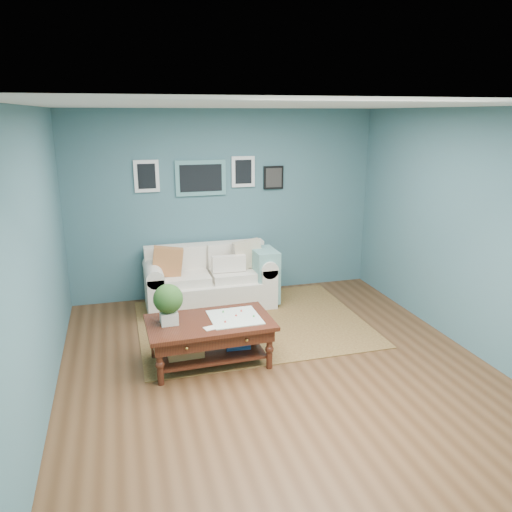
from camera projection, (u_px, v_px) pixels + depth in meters
name	position (u px, v px, depth m)	size (l,w,h in m)	color
room_shell	(277.00, 244.00, 5.02)	(5.00, 5.02, 2.70)	brown
area_rug	(252.00, 323.00, 6.48)	(2.87, 2.29, 0.01)	#583719
loveseat	(215.00, 279.00, 7.03)	(1.81, 0.82, 0.93)	white
coffee_table	(203.00, 329.00, 5.33)	(1.35, 0.81, 0.93)	#38150E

